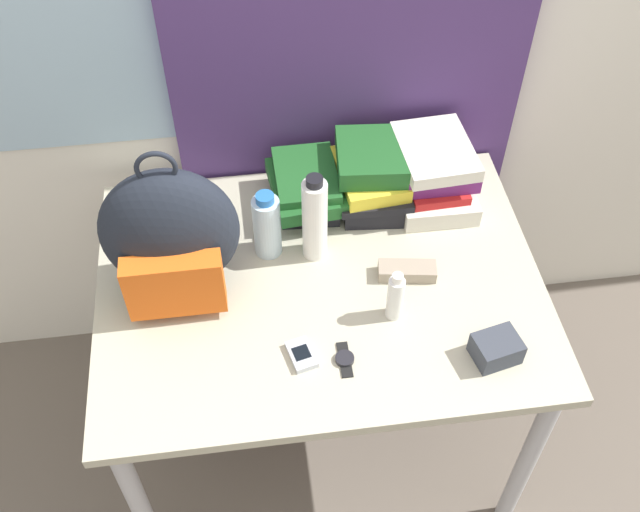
{
  "coord_description": "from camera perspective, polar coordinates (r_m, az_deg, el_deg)",
  "views": [
    {
      "loc": [
        -0.16,
        -0.79,
        2.29
      ],
      "look_at": [
        0.0,
        0.43,
        0.88
      ],
      "focal_mm": 42.0,
      "sensor_mm": 36.0,
      "label": 1
    }
  ],
  "objects": [
    {
      "name": "sunglasses_case",
      "position": [
        1.96,
        6.65,
        -1.14
      ],
      "size": [
        0.16,
        0.08,
        0.04
      ],
      "color": "gray",
      "rests_on": "desk"
    },
    {
      "name": "camera_pouch",
      "position": [
        1.84,
        13.28,
        -6.88
      ],
      "size": [
        0.12,
        0.11,
        0.06
      ],
      "color": "#383D47",
      "rests_on": "desk"
    },
    {
      "name": "desk",
      "position": [
        2.02,
        0.0,
        -3.58
      ],
      "size": [
        1.16,
        0.87,
        0.78
      ],
      "color": "#B7B299",
      "rests_on": "ground_plane"
    },
    {
      "name": "curtain_blue",
      "position": [
        2.01,
        2.46,
        17.6
      ],
      "size": [
        0.98,
        0.04,
        2.5
      ],
      "color": "#4C336B",
      "rests_on": "ground_plane"
    },
    {
      "name": "backpack",
      "position": [
        1.84,
        -11.33,
        1.47
      ],
      "size": [
        0.34,
        0.23,
        0.44
      ],
      "color": "#1E232D",
      "rests_on": "desk"
    },
    {
      "name": "book_stack_right",
      "position": [
        2.14,
        8.68,
        6.39
      ],
      "size": [
        0.22,
        0.28,
        0.18
      ],
      "color": "silver",
      "rests_on": "desk"
    },
    {
      "name": "cell_phone",
      "position": [
        1.81,
        -1.43,
        -7.52
      ],
      "size": [
        0.07,
        0.1,
        0.02
      ],
      "color": "#B7BCC6",
      "rests_on": "desk"
    },
    {
      "name": "wristwatch",
      "position": [
        1.8,
        1.9,
        -7.85
      ],
      "size": [
        0.05,
        0.1,
        0.01
      ],
      "color": "black",
      "rests_on": "desk"
    },
    {
      "name": "book_stack_center",
      "position": [
        2.1,
        3.92,
        6.12
      ],
      "size": [
        0.21,
        0.25,
        0.18
      ],
      "color": "black",
      "rests_on": "desk"
    },
    {
      "name": "water_bottle",
      "position": [
        1.96,
        -4.06,
        2.34
      ],
      "size": [
        0.07,
        0.07,
        0.21
      ],
      "color": "silver",
      "rests_on": "desk"
    },
    {
      "name": "sports_bottle",
      "position": [
        1.92,
        -0.53,
        2.84
      ],
      "size": [
        0.07,
        0.07,
        0.27
      ],
      "color": "white",
      "rests_on": "desk"
    },
    {
      "name": "book_stack_left",
      "position": [
        2.1,
        -1.01,
        5.2
      ],
      "size": [
        0.21,
        0.26,
        0.12
      ],
      "color": "black",
      "rests_on": "desk"
    },
    {
      "name": "sunscreen_bottle",
      "position": [
        1.84,
        5.76,
        -3.12
      ],
      "size": [
        0.04,
        0.04,
        0.15
      ],
      "color": "white",
      "rests_on": "desk"
    },
    {
      "name": "wall_back",
      "position": [
        2.03,
        -2.16,
        18.12
      ],
      "size": [
        6.0,
        0.06,
        2.5
      ],
      "color": "silver",
      "rests_on": "ground_plane"
    }
  ]
}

